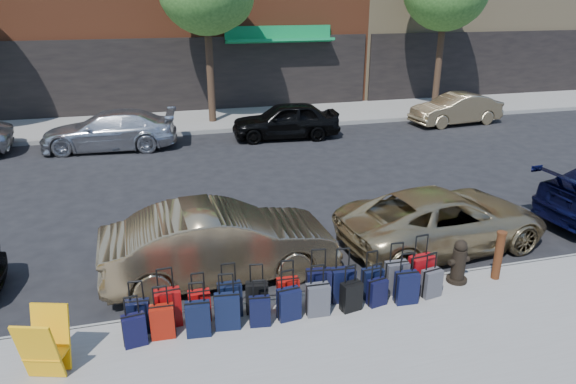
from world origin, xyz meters
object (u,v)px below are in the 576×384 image
object	(u,v)px
car_near_1	(220,243)
bollard	(499,255)
fire_hydrant	(459,262)
car_near_2	(443,219)
suitcase_front_5	(288,293)
display_rack	(45,345)
car_far_2	(285,120)
car_far_1	(109,130)
car_far_3	(456,109)

from	to	relation	value
car_near_1	bollard	bearing A→B (deg)	-111.23
fire_hydrant	bollard	bearing A→B (deg)	-13.83
car_near_1	car_near_2	bearing A→B (deg)	-91.98
suitcase_front_5	display_rack	xyz separation A→B (m)	(-3.68, -0.72, 0.20)
car_far_2	car_far_1	bearing A→B (deg)	-86.79
car_far_3	car_far_2	bearing A→B (deg)	-92.59
car_near_2	car_far_3	distance (m)	12.04
car_far_1	car_far_2	xyz separation A→B (m)	(6.42, -0.16, 0.02)
car_near_2	car_far_3	size ratio (longest dim) A/B	1.19
suitcase_front_5	display_rack	distance (m)	3.75
fire_hydrant	car_far_1	world-z (taller)	car_far_1
car_far_2	car_far_3	xyz separation A→B (m)	(7.57, 0.37, -0.05)
bollard	display_rack	world-z (taller)	display_rack
car_near_1	car_near_2	distance (m)	4.83
display_rack	car_far_3	world-z (taller)	car_far_3
car_near_2	car_far_1	bearing A→B (deg)	30.88
bollard	car_near_1	size ratio (longest dim) A/B	0.22
fire_hydrant	car_far_3	world-z (taller)	car_far_3
fire_hydrant	car_far_2	world-z (taller)	car_far_2
display_rack	car_far_2	world-z (taller)	car_far_2
suitcase_front_5	car_far_3	xyz separation A→B (m)	(10.49, 11.74, 0.21)
suitcase_front_5	display_rack	size ratio (longest dim) A/B	0.91
car_near_1	car_far_1	world-z (taller)	car_near_1
fire_hydrant	car_near_1	xyz separation A→B (m)	(-4.20, 1.55, 0.19)
fire_hydrant	car_near_2	world-z (taller)	car_near_2
fire_hydrant	display_rack	distance (m)	7.00
suitcase_front_5	display_rack	world-z (taller)	display_rack
car_near_1	suitcase_front_5	bearing A→B (deg)	-152.67
bollard	car_far_3	bearing A→B (deg)	61.35
car_near_1	car_far_1	distance (m)	10.28
suitcase_front_5	car_near_2	world-z (taller)	car_near_2
fire_hydrant	car_far_3	xyz separation A→B (m)	(7.21, 11.71, 0.10)
display_rack	car_far_3	size ratio (longest dim) A/B	0.25
fire_hydrant	suitcase_front_5	bearing A→B (deg)	173.40
suitcase_front_5	car_far_2	size ratio (longest dim) A/B	0.22
car_far_1	display_rack	bearing A→B (deg)	4.86
fire_hydrant	car_near_2	xyz separation A→B (m)	(0.63, 1.63, 0.10)
suitcase_front_5	bollard	bearing A→B (deg)	1.82
display_rack	car_near_1	distance (m)	3.59
car_far_1	car_near_2	bearing A→B (deg)	42.59
car_far_1	car_far_3	size ratio (longest dim) A/B	1.20
display_rack	car_far_2	xyz separation A→B (m)	(6.60, 12.08, 0.07)
car_near_1	car_far_2	xyz separation A→B (m)	(3.84, 9.79, -0.04)
bollard	car_far_3	distance (m)	13.45
bollard	car_near_2	size ratio (longest dim) A/B	0.21
car_near_1	car_far_3	size ratio (longest dim) A/B	1.14
car_near_2	car_far_1	world-z (taller)	car_far_1
suitcase_front_5	car_near_1	distance (m)	1.85
car_far_1	fire_hydrant	bearing A→B (deg)	36.20
bollard	car_far_2	bearing A→B (deg)	95.62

